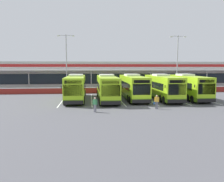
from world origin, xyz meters
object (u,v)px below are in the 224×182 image
object	(u,v)px
pedestrian_in_dark_coat	(95,104)
lamp_post_west	(66,59)
coach_bus_left_centre	(107,88)
coach_bus_right_centre	(162,87)
lamp_post_centre	(177,60)
coach_bus_leftmost	(76,88)
coach_bus_centre	(133,87)
pedestrian_with_handbag	(157,102)
coach_bus_rightmost	(187,87)

from	to	relation	value
pedestrian_in_dark_coat	lamp_post_west	xyz separation A→B (m)	(-4.90, 20.84, 5.42)
coach_bus_left_centre	coach_bus_right_centre	bearing A→B (deg)	3.22
pedestrian_in_dark_coat	lamp_post_centre	size ratio (longest dim) A/B	0.15
coach_bus_leftmost	coach_bus_left_centre	world-z (taller)	same
coach_bus_leftmost	lamp_post_west	world-z (taller)	lamp_post_west
coach_bus_centre	pedestrian_in_dark_coat	xyz separation A→B (m)	(-6.02, -9.75, -0.91)
coach_bus_right_centre	pedestrian_with_handbag	world-z (taller)	coach_bus_right_centre
coach_bus_right_centre	coach_bus_left_centre	bearing A→B (deg)	-176.78
coach_bus_left_centre	lamp_post_west	world-z (taller)	lamp_post_west
coach_bus_right_centre	lamp_post_centre	distance (m)	13.23
pedestrian_with_handbag	pedestrian_in_dark_coat	world-z (taller)	same
coach_bus_leftmost	coach_bus_left_centre	bearing A→B (deg)	-9.85
lamp_post_west	coach_bus_leftmost	bearing A→B (deg)	-78.16
pedestrian_with_handbag	lamp_post_centre	bearing A→B (deg)	62.67
coach_bus_centre	lamp_post_west	xyz separation A→B (m)	(-10.92, 11.09, 4.50)
coach_bus_right_centre	coach_bus_rightmost	bearing A→B (deg)	4.11
coach_bus_rightmost	pedestrian_in_dark_coat	xyz separation A→B (m)	(-14.51, -9.58, -0.91)
coach_bus_rightmost	lamp_post_centre	distance (m)	11.55
coach_bus_right_centre	pedestrian_in_dark_coat	bearing A→B (deg)	-138.41
pedestrian_with_handbag	lamp_post_west	size ratio (longest dim) A/B	0.15
pedestrian_with_handbag	lamp_post_west	bearing A→B (deg)	121.83
pedestrian_in_dark_coat	coach_bus_leftmost	bearing A→B (deg)	104.86
coach_bus_left_centre	lamp_post_centre	bearing A→B (deg)	36.89
coach_bus_leftmost	coach_bus_rightmost	size ratio (longest dim) A/B	1.00
coach_bus_left_centre	coach_bus_rightmost	distance (m)	12.53
pedestrian_in_dark_coat	lamp_post_west	world-z (taller)	lamp_post_west
coach_bus_leftmost	coach_bus_centre	bearing A→B (deg)	0.95
coach_bus_right_centre	lamp_post_centre	world-z (taller)	lamp_post_centre
coach_bus_right_centre	pedestrian_with_handbag	bearing A→B (deg)	-112.13
coach_bus_leftmost	pedestrian_in_dark_coat	distance (m)	9.98
coach_bus_centre	lamp_post_centre	bearing A→B (deg)	43.29
coach_bus_leftmost	pedestrian_in_dark_coat	size ratio (longest dim) A/B	7.50
coach_bus_left_centre	coach_bus_right_centre	size ratio (longest dim) A/B	1.00
lamp_post_west	coach_bus_left_centre	bearing A→B (deg)	-60.11
coach_bus_centre	pedestrian_in_dark_coat	bearing A→B (deg)	-121.69
coach_bus_right_centre	lamp_post_west	distance (m)	19.74
coach_bus_leftmost	lamp_post_west	distance (m)	12.33
coach_bus_leftmost	coach_bus_right_centre	size ratio (longest dim) A/B	1.00
coach_bus_centre	pedestrian_in_dark_coat	world-z (taller)	coach_bus_centre
coach_bus_rightmost	pedestrian_with_handbag	xyz separation A→B (m)	(-7.29, -8.27, -0.93)
pedestrian_with_handbag	lamp_post_west	world-z (taller)	lamp_post_west
pedestrian_with_handbag	coach_bus_left_centre	bearing A→B (deg)	124.78
coach_bus_centre	pedestrian_with_handbag	bearing A→B (deg)	-81.89
coach_bus_right_centre	pedestrian_with_handbag	xyz separation A→B (m)	(-3.25, -7.98, -0.93)
coach_bus_left_centre	coach_bus_centre	world-z (taller)	same
coach_bus_centre	pedestrian_in_dark_coat	size ratio (longest dim) A/B	7.50
coach_bus_left_centre	pedestrian_in_dark_coat	world-z (taller)	coach_bus_left_centre
coach_bus_right_centre	pedestrian_with_handbag	distance (m)	8.66
coach_bus_right_centre	lamp_post_west	world-z (taller)	lamp_post_west
lamp_post_centre	coach_bus_rightmost	bearing A→B (deg)	-102.73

